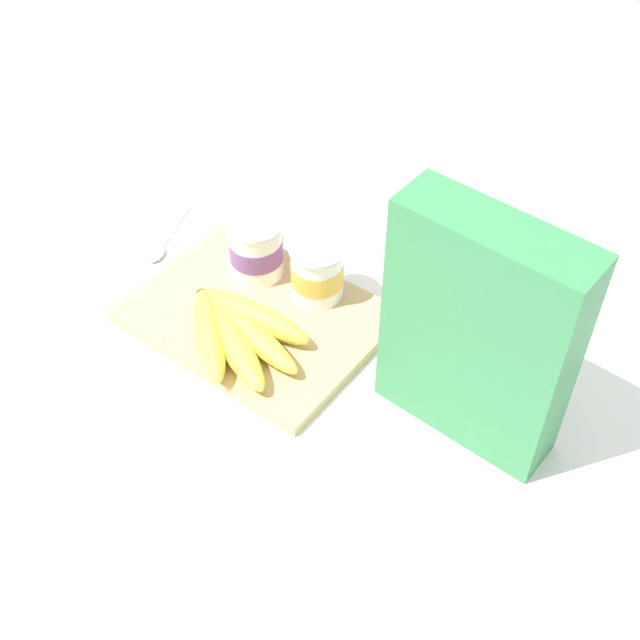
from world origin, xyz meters
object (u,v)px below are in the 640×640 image
at_px(banana_bunch, 235,330).
at_px(yogurt_cup_front, 256,248).
at_px(yogurt_cup_back, 317,271).
at_px(spoon, 163,242).
at_px(cereal_box, 478,334).
at_px(cutting_board, 257,316).

bearing_deg(banana_bunch, yogurt_cup_front, 117.95).
distance_m(yogurt_cup_front, yogurt_cup_back, 0.09).
bearing_deg(yogurt_cup_back, banana_bunch, -103.13).
height_order(yogurt_cup_back, banana_bunch, yogurt_cup_back).
bearing_deg(yogurt_cup_front, yogurt_cup_back, 9.65).
xyz_separation_m(banana_bunch, spoon, (-0.22, 0.09, -0.03)).
relative_size(cereal_box, spoon, 2.26).
bearing_deg(banana_bunch, spoon, 157.97).
bearing_deg(spoon, yogurt_cup_front, 9.76).
bearing_deg(cereal_box, spoon, -179.02).
height_order(banana_bunch, spoon, banana_bunch).
bearing_deg(banana_bunch, cereal_box, 14.78).
relative_size(yogurt_cup_back, banana_bunch, 0.40).
bearing_deg(cutting_board, banana_bunch, -77.48).
height_order(cereal_box, yogurt_cup_front, cereal_box).
height_order(cereal_box, banana_bunch, cereal_box).
bearing_deg(cutting_board, yogurt_cup_front, 128.72).
bearing_deg(spoon, cereal_box, -1.38).
bearing_deg(yogurt_cup_back, cutting_board, -118.91).
relative_size(yogurt_cup_front, yogurt_cup_back, 1.07).
relative_size(cereal_box, yogurt_cup_back, 3.69).
relative_size(banana_bunch, spoon, 1.52).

